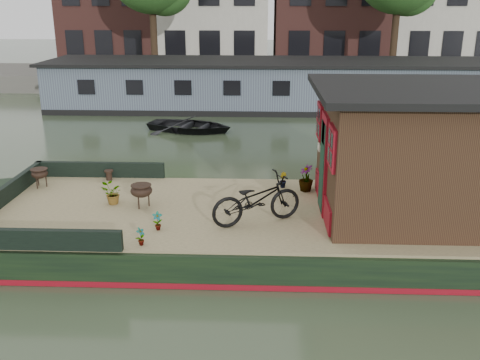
{
  "coord_description": "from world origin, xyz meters",
  "views": [
    {
      "loc": [
        -0.75,
        -9.74,
        4.51
      ],
      "look_at": [
        -1.19,
        0.5,
        1.09
      ],
      "focal_mm": 40.0,
      "sensor_mm": 36.0,
      "label": 1
    }
  ],
  "objects_px": {
    "brazier_rear": "(40,178)",
    "bicycle": "(257,199)",
    "potted_plant_a": "(157,221)",
    "dinghy": "(190,122)",
    "brazier_front": "(142,196)",
    "cabin": "(420,151)"
  },
  "relations": [
    {
      "from": "brazier_rear",
      "to": "dinghy",
      "type": "height_order",
      "value": "brazier_rear"
    },
    {
      "from": "cabin",
      "to": "bicycle",
      "type": "relative_size",
      "value": 2.32
    },
    {
      "from": "potted_plant_a",
      "to": "brazier_rear",
      "type": "relative_size",
      "value": 0.82
    },
    {
      "from": "cabin",
      "to": "bicycle",
      "type": "distance_m",
      "value": 3.19
    },
    {
      "from": "cabin",
      "to": "dinghy",
      "type": "xyz_separation_m",
      "value": [
        -5.59,
        9.42,
        -1.55
      ]
    },
    {
      "from": "bicycle",
      "to": "potted_plant_a",
      "type": "distance_m",
      "value": 1.82
    },
    {
      "from": "bicycle",
      "to": "dinghy",
      "type": "relative_size",
      "value": 0.55
    },
    {
      "from": "cabin",
      "to": "brazier_rear",
      "type": "height_order",
      "value": "cabin"
    },
    {
      "from": "cabin",
      "to": "bicycle",
      "type": "height_order",
      "value": "cabin"
    },
    {
      "from": "brazier_front",
      "to": "cabin",
      "type": "bearing_deg",
      "value": -0.69
    },
    {
      "from": "brazier_rear",
      "to": "bicycle",
      "type": "bearing_deg",
      "value": -20.8
    },
    {
      "from": "potted_plant_a",
      "to": "brazier_rear",
      "type": "xyz_separation_m",
      "value": [
        -3.01,
        2.22,
        0.04
      ]
    },
    {
      "from": "bicycle",
      "to": "cabin",
      "type": "bearing_deg",
      "value": -102.52
    },
    {
      "from": "bicycle",
      "to": "dinghy",
      "type": "height_order",
      "value": "bicycle"
    },
    {
      "from": "brazier_rear",
      "to": "brazier_front",
      "type": "bearing_deg",
      "value": -23.75
    },
    {
      "from": "brazier_rear",
      "to": "dinghy",
      "type": "distance_m",
      "value": 8.57
    },
    {
      "from": "cabin",
      "to": "potted_plant_a",
      "type": "relative_size",
      "value": 11.67
    },
    {
      "from": "bicycle",
      "to": "brazier_rear",
      "type": "relative_size",
      "value": 4.15
    },
    {
      "from": "bicycle",
      "to": "potted_plant_a",
      "type": "bearing_deg",
      "value": 78.63
    },
    {
      "from": "cabin",
      "to": "brazier_rear",
      "type": "distance_m",
      "value": 7.94
    },
    {
      "from": "potted_plant_a",
      "to": "dinghy",
      "type": "bearing_deg",
      "value": 94.47
    },
    {
      "from": "potted_plant_a",
      "to": "brazier_front",
      "type": "xyz_separation_m",
      "value": [
        -0.53,
        1.13,
        0.06
      ]
    }
  ]
}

